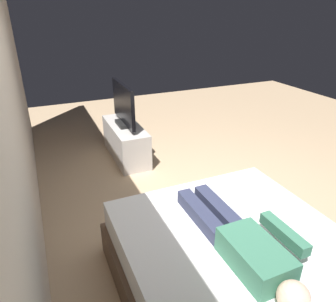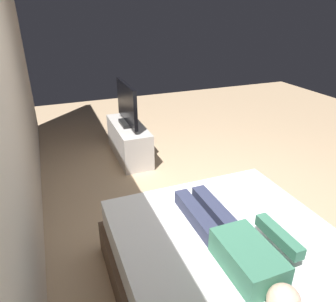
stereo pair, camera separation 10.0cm
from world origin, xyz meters
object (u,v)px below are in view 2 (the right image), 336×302
object	(u,v)px
tv_stand	(129,141)
bed	(242,285)
remote	(272,225)
person	(238,245)
tv	(127,105)

from	to	relation	value
tv_stand	bed	bearing A→B (deg)	-178.84
bed	tv_stand	size ratio (longest dim) A/B	1.86
remote	bed	bearing A→B (deg)	117.12
remote	person	bearing A→B (deg)	110.47
tv_stand	tv	distance (m)	0.53
bed	person	bearing A→B (deg)	61.60
tv_stand	tv	world-z (taller)	tv
person	tv	bearing A→B (deg)	0.07
bed	tv	distance (m)	2.86
tv_stand	tv	bearing A→B (deg)	0.00
bed	person	xyz separation A→B (m)	(0.03, 0.05, 0.36)
person	remote	size ratio (longest dim) A/B	8.40
person	tv_stand	xyz separation A→B (m)	(2.78, 0.00, -0.37)
person	bed	bearing A→B (deg)	-118.40
person	tv	size ratio (longest dim) A/B	1.43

